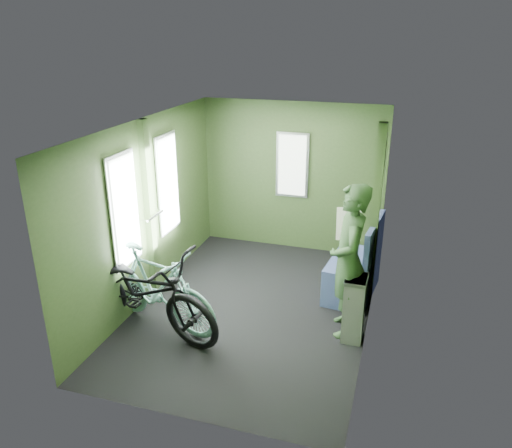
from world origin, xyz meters
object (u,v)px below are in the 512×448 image
at_px(waste_box, 354,308).
at_px(bench_seat, 354,273).
at_px(bicycle_mint, 160,325).
at_px(passenger, 349,261).
at_px(bicycle_black, 147,330).

relative_size(waste_box, bench_seat, 0.73).
bearing_deg(bicycle_mint, passenger, -59.85).
xyz_separation_m(waste_box, bench_seat, (-0.11, 1.03, -0.07)).
bearing_deg(bench_seat, bicycle_black, -137.67).
bearing_deg(waste_box, bicycle_black, -166.52).
bearing_deg(passenger, bicycle_mint, -86.73).
height_order(bicycle_black, bench_seat, bench_seat).
height_order(passenger, waste_box, passenger).
bearing_deg(waste_box, bicycle_mint, -169.50).
relative_size(bicycle_mint, waste_box, 2.20).
height_order(passenger, bench_seat, passenger).
relative_size(bicycle_black, waste_box, 2.69).
xyz_separation_m(bicycle_black, passenger, (2.19, 0.69, 0.89)).
height_order(bicycle_mint, passenger, passenger).
bearing_deg(bicycle_black, bicycle_mint, -17.87).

